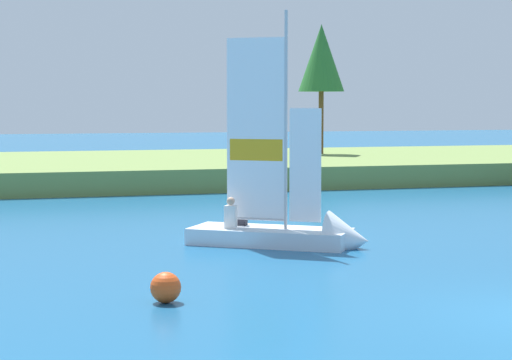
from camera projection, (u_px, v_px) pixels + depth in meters
name	position (u px, v px, depth m)	size (l,w,h in m)	color
shore_bank	(179.00, 168.00, 44.77)	(80.00, 15.98, 0.95)	olive
shoreline_tree_centre	(321.00, 59.00, 48.01)	(2.33, 2.33, 6.54)	brown
sailboat	(300.00, 231.00, 23.32)	(4.48, 3.77, 6.25)	silver
channel_buoy	(166.00, 287.00, 16.67)	(0.55, 0.55, 0.55)	#E54C19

